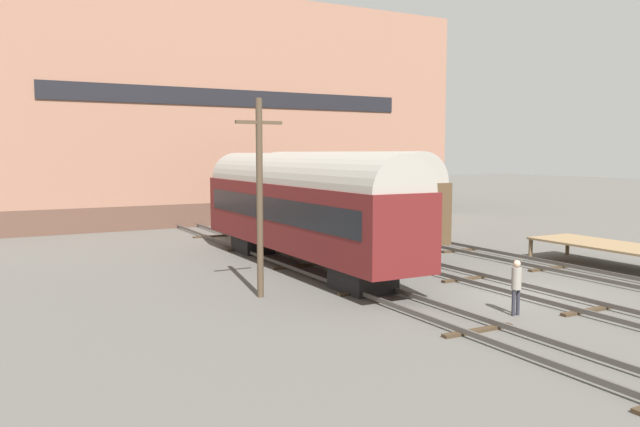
% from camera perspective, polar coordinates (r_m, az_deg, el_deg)
% --- Properties ---
extents(ground_plane, '(200.00, 200.00, 0.00)m').
position_cam_1_polar(ground_plane, '(24.93, 17.96, -7.02)').
color(ground_plane, '#56544F').
extents(track_left, '(2.60, 60.00, 0.26)m').
position_cam_1_polar(track_left, '(21.64, 8.79, -8.33)').
color(track_left, '#4C4742').
rests_on(track_left, ground).
extents(track_middle, '(2.60, 60.00, 0.26)m').
position_cam_1_polar(track_middle, '(24.90, 17.97, -6.70)').
color(track_middle, '#4C4742').
rests_on(track_middle, ground).
extents(track_right, '(2.60, 60.00, 0.26)m').
position_cam_1_polar(track_right, '(28.65, 24.84, -5.36)').
color(track_right, '#4C4742').
rests_on(track_right, ground).
extents(train_car_maroon, '(2.97, 16.59, 5.31)m').
position_cam_1_polar(train_car_maroon, '(28.59, -1.89, 0.98)').
color(train_car_maroon, black).
rests_on(train_car_maroon, ground).
extents(train_car_brown, '(3.13, 16.20, 5.39)m').
position_cam_1_polar(train_car_brown, '(35.48, 1.52, 1.91)').
color(train_car_brown, black).
rests_on(train_car_brown, ground).
extents(person_worker, '(0.32, 0.32, 1.84)m').
position_cam_1_polar(person_worker, '(21.45, 17.52, -5.99)').
color(person_worker, '#282833').
rests_on(person_worker, ground).
extents(utility_pole, '(1.80, 0.24, 7.28)m').
position_cam_1_polar(utility_pole, '(22.82, -5.54, 1.74)').
color(utility_pole, '#473828').
rests_on(utility_pole, ground).
extents(warehouse_building, '(38.72, 13.45, 16.86)m').
position_cam_1_polar(warehouse_building, '(52.74, -10.14, 8.88)').
color(warehouse_building, brown).
rests_on(warehouse_building, ground).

